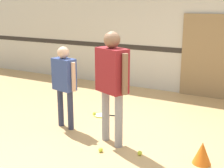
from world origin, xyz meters
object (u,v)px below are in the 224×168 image
tennis_ball_by_spare_racket (94,114)px  training_cone (202,153)px  person_student_left (64,79)px  tennis_ball_stray_left (140,153)px  racket_spare_on_floor (102,115)px  tennis_ball_near_instructor (101,150)px  person_instructor (112,76)px

tennis_ball_by_spare_racket → training_cone: (2.27, -0.88, 0.12)m
person_student_left → tennis_ball_stray_left: (1.55, -0.32, -0.84)m
person_student_left → tennis_ball_by_spare_racket: person_student_left is taller
person_student_left → training_cone: bearing=8.8°
tennis_ball_stray_left → person_student_left: bearing=168.3°
racket_spare_on_floor → tennis_ball_stray_left: (1.30, -1.13, 0.02)m
tennis_ball_near_instructor → tennis_ball_stray_left: same height
person_instructor → tennis_ball_by_spare_racket: 1.64m
person_student_left → training_cone: (2.38, -0.13, -0.72)m
tennis_ball_stray_left → training_cone: training_cone is taller
person_instructor → tennis_ball_stray_left: 1.18m
tennis_ball_near_instructor → tennis_ball_by_spare_racket: same height
person_instructor → tennis_ball_near_instructor: bearing=-67.7°
tennis_ball_near_instructor → training_cone: size_ratio=0.21×
tennis_ball_near_instructor → training_cone: training_cone is taller
person_student_left → racket_spare_on_floor: bearing=84.7°
tennis_ball_near_instructor → person_student_left: bearing=153.3°
tennis_ball_stray_left → training_cone: bearing=12.8°
tennis_ball_stray_left → person_instructor: bearing=163.5°
tennis_ball_near_instructor → person_instructor: bearing=90.6°
person_student_left → training_cone: 2.49m
person_instructor → racket_spare_on_floor: person_instructor is taller
tennis_ball_near_instructor → tennis_ball_by_spare_racket: bearing=125.6°
racket_spare_on_floor → tennis_ball_stray_left: bearing=-61.5°
tennis_ball_stray_left → tennis_ball_near_instructor: bearing=-160.9°
person_instructor → racket_spare_on_floor: (-0.76, 0.97, -1.06)m
training_cone → tennis_ball_near_instructor: bearing=-164.7°
racket_spare_on_floor → tennis_ball_by_spare_racket: tennis_ball_by_spare_racket is taller
person_instructor → person_student_left: size_ratio=1.22×
person_instructor → training_cone: 1.65m
tennis_ball_near_instructor → training_cone: bearing=15.3°
person_instructor → tennis_ball_stray_left: (0.54, -0.16, -1.03)m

